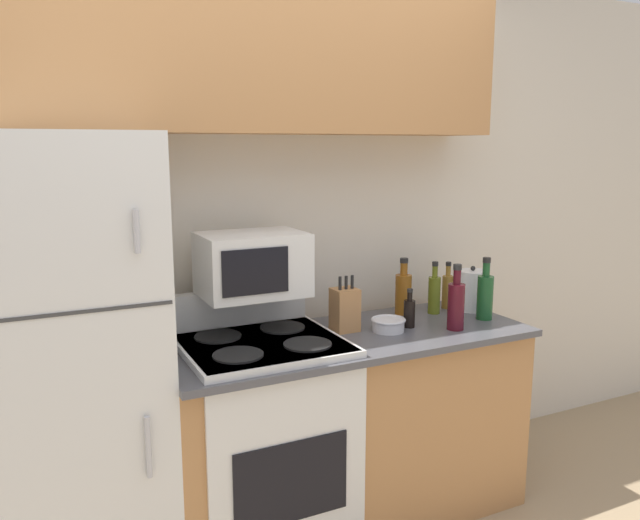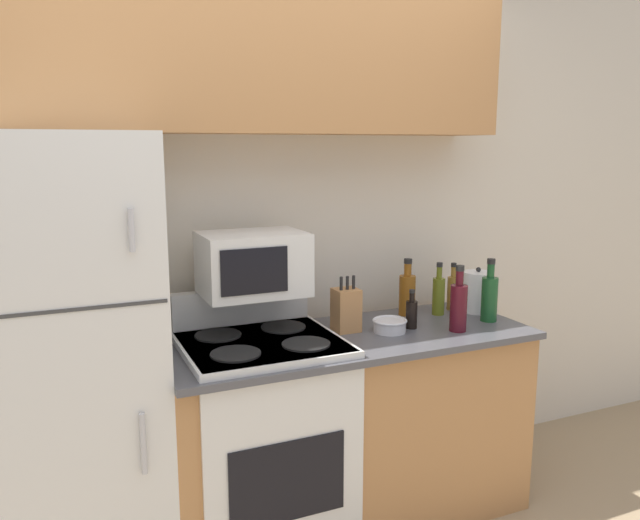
% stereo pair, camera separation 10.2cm
% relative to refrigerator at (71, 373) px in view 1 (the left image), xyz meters
% --- Properties ---
extents(wall_back, '(8.00, 0.05, 2.55)m').
position_rel_refrigerator_xyz_m(wall_back, '(0.82, 0.38, 0.40)').
color(wall_back, beige).
rests_on(wall_back, ground_plane).
extents(lower_cabinets, '(1.64, 0.63, 0.89)m').
position_rel_refrigerator_xyz_m(lower_cabinets, '(1.14, -0.05, -0.43)').
color(lower_cabinets, '#B27A47').
rests_on(lower_cabinets, ground_plane).
extents(refrigerator, '(0.64, 0.71, 1.76)m').
position_rel_refrigerator_xyz_m(refrigerator, '(0.00, 0.00, 0.00)').
color(refrigerator, silver).
rests_on(refrigerator, ground_plane).
extents(upper_cabinets, '(2.28, 0.32, 0.63)m').
position_rel_refrigerator_xyz_m(upper_cabinets, '(0.82, 0.19, 1.19)').
color(upper_cabinets, '#B27A47').
rests_on(upper_cabinets, refrigerator).
extents(stove, '(0.65, 0.62, 1.08)m').
position_rel_refrigerator_xyz_m(stove, '(0.73, -0.06, -0.40)').
color(stove, silver).
rests_on(stove, ground_plane).
extents(microwave, '(0.44, 0.32, 0.27)m').
position_rel_refrigerator_xyz_m(microwave, '(0.75, 0.07, 0.34)').
color(microwave, silver).
rests_on(microwave, stove).
extents(knife_block, '(0.11, 0.11, 0.25)m').
position_rel_refrigerator_xyz_m(knife_block, '(1.16, 0.01, 0.11)').
color(knife_block, '#B27A47').
rests_on(knife_block, lower_cabinets).
extents(bowl, '(0.16, 0.16, 0.06)m').
position_rel_refrigerator_xyz_m(bowl, '(1.33, -0.09, 0.04)').
color(bowl, silver).
rests_on(bowl, lower_cabinets).
extents(bottle_soy_sauce, '(0.05, 0.05, 0.18)m').
position_rel_refrigerator_xyz_m(bottle_soy_sauce, '(1.45, -0.08, 0.08)').
color(bottle_soy_sauce, black).
rests_on(bottle_soy_sauce, lower_cabinets).
extents(bottle_vinegar, '(0.06, 0.06, 0.24)m').
position_rel_refrigerator_xyz_m(bottle_vinegar, '(1.81, 0.12, 0.10)').
color(bottle_vinegar, olive).
rests_on(bottle_vinegar, lower_cabinets).
extents(bottle_wine_red, '(0.08, 0.08, 0.30)m').
position_rel_refrigerator_xyz_m(bottle_wine_red, '(1.61, -0.20, 0.13)').
color(bottle_wine_red, '#470F19').
rests_on(bottle_wine_red, lower_cabinets).
extents(bottle_whiskey, '(0.08, 0.08, 0.28)m').
position_rel_refrigerator_xyz_m(bottle_whiskey, '(1.55, 0.13, 0.12)').
color(bottle_whiskey, brown).
rests_on(bottle_whiskey, lower_cabinets).
extents(bottle_wine_green, '(0.08, 0.08, 0.30)m').
position_rel_refrigerator_xyz_m(bottle_wine_green, '(1.85, -0.12, 0.13)').
color(bottle_wine_green, '#194C23').
rests_on(bottle_wine_green, lower_cabinets).
extents(bottle_olive_oil, '(0.06, 0.06, 0.26)m').
position_rel_refrigerator_xyz_m(bottle_olive_oil, '(1.69, 0.07, 0.11)').
color(bottle_olive_oil, '#5B6619').
rests_on(bottle_olive_oil, lower_cabinets).
extents(kettle, '(0.15, 0.15, 0.23)m').
position_rel_refrigerator_xyz_m(kettle, '(1.90, 0.04, 0.11)').
color(kettle, white).
rests_on(kettle, lower_cabinets).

